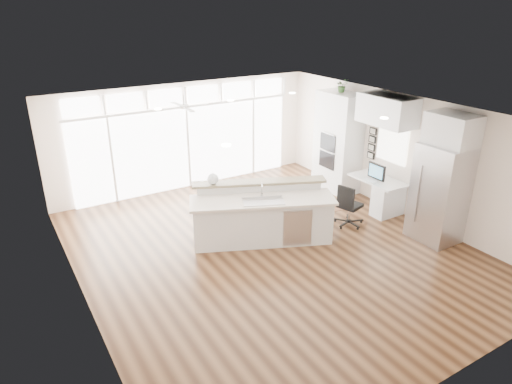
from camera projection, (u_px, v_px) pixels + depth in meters
floor at (271, 250)px, 9.02m from camera, size 7.00×8.00×0.02m
ceiling at (273, 114)px, 7.97m from camera, size 7.00×8.00×0.02m
wall_back at (186, 136)px, 11.64m from camera, size 7.00×0.04×2.70m
wall_front at (458, 295)px, 5.34m from camera, size 7.00×0.04×2.70m
wall_left at (76, 231)px, 6.81m from camera, size 0.04×8.00×2.70m
wall_right at (403, 155)px, 10.17m from camera, size 0.04×8.00×2.70m
glass_wall at (188, 148)px, 11.71m from camera, size 5.80×0.06×2.08m
transom_row at (185, 96)px, 11.20m from camera, size 5.90×0.06×0.40m
desk_window at (392, 144)px, 10.31m from camera, size 0.04×0.85×0.85m
ceiling_fan at (184, 102)px, 10.02m from camera, size 1.16×1.16×0.32m
recessed_lights at (267, 113)px, 8.14m from camera, size 3.40×3.00×0.02m
oven_cabinet at (338, 142)px, 11.47m from camera, size 0.64×1.20×2.50m
desk_nook at (377, 194)px, 10.61m from camera, size 0.72×1.30×0.76m
upper_cabinets at (387, 110)px, 9.86m from camera, size 0.64×1.30×0.64m
refrigerator at (439, 193)px, 9.06m from camera, size 0.76×0.90×2.00m
fridge_cabinet at (452, 129)px, 8.58m from camera, size 0.64×0.90×0.60m
framed_photos at (372, 143)px, 10.86m from camera, size 0.06×0.22×0.80m
kitchen_island at (262, 216)px, 9.12m from camera, size 3.05×2.15×1.14m
rug at (333, 205)px, 10.94m from camera, size 1.05×0.87×0.01m
office_chair at (350, 205)px, 9.83m from camera, size 0.59×0.57×0.94m
fishbowl at (213, 179)px, 9.11m from camera, size 0.31×0.31×0.23m
monitor at (377, 171)px, 10.34m from camera, size 0.09×0.48×0.40m
keyboard at (370, 181)px, 10.34m from camera, size 0.13×0.32×0.02m
potted_plant at (342, 87)px, 10.94m from camera, size 0.33×0.36×0.25m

